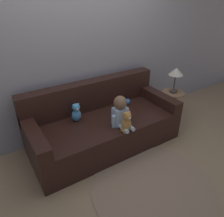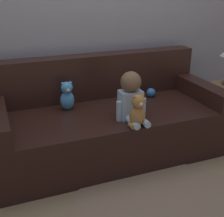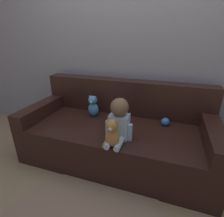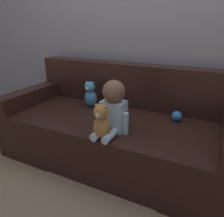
# 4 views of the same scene
# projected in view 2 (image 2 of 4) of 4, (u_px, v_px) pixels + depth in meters

# --- Properties ---
(ground_plane) EXTENTS (12.00, 12.00, 0.00)m
(ground_plane) POSITION_uv_depth(u_px,v_px,m) (109.00, 152.00, 2.89)
(ground_plane) COLOR #9E8460
(wall_back) EXTENTS (8.00, 0.05, 2.60)m
(wall_back) POSITION_uv_depth(u_px,v_px,m) (88.00, 1.00, 2.86)
(wall_back) COLOR #93939E
(wall_back) RESTS_ON ground_plane
(couch) EXTENTS (2.01, 0.90, 0.84)m
(couch) POSITION_uv_depth(u_px,v_px,m) (107.00, 121.00, 2.83)
(couch) COLOR black
(couch) RESTS_ON ground_plane
(person_baby) EXTENTS (0.26, 0.32, 0.39)m
(person_baby) POSITION_uv_depth(u_px,v_px,m) (131.00, 97.00, 2.49)
(person_baby) COLOR silver
(person_baby) RESTS_ON couch
(teddy_bear_brown) EXTENTS (0.15, 0.12, 0.26)m
(teddy_bear_brown) POSITION_uv_depth(u_px,v_px,m) (138.00, 112.00, 2.38)
(teddy_bear_brown) COLOR #AD7A3D
(teddy_bear_brown) RESTS_ON couch
(plush_toy_side) EXTENTS (0.12, 0.12, 0.26)m
(plush_toy_side) POSITION_uv_depth(u_px,v_px,m) (67.00, 96.00, 2.69)
(plush_toy_side) COLOR #4C9EDB
(plush_toy_side) RESTS_ON couch
(toy_ball) EXTENTS (0.09, 0.09, 0.09)m
(toy_ball) POSITION_uv_depth(u_px,v_px,m) (151.00, 92.00, 3.02)
(toy_ball) COLOR #337FDB
(toy_ball) RESTS_ON couch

